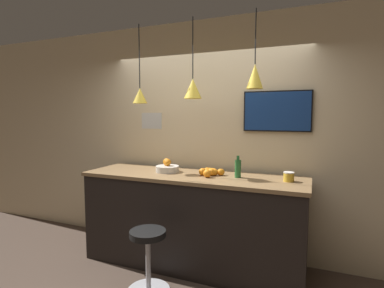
# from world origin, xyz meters

# --- Properties ---
(back_wall) EXTENTS (8.00, 0.06, 2.90)m
(back_wall) POSITION_xyz_m (0.00, 1.17, 1.45)
(back_wall) COLOR beige
(back_wall) RESTS_ON ground_plane
(service_counter) EXTENTS (2.53, 0.74, 1.06)m
(service_counter) POSITION_xyz_m (0.00, 0.69, 0.53)
(service_counter) COLOR black
(service_counter) RESTS_ON ground_plane
(bar_stool) EXTENTS (0.42, 0.42, 0.62)m
(bar_stool) POSITION_xyz_m (-0.19, 0.03, 0.40)
(bar_stool) COLOR #B7B7BC
(bar_stool) RESTS_ON ground_plane
(fruit_bowl) EXTENTS (0.28, 0.28, 0.16)m
(fruit_bowl) POSITION_xyz_m (-0.34, 0.74, 1.12)
(fruit_bowl) COLOR beige
(fruit_bowl) RESTS_ON service_counter
(orange_pile) EXTENTS (0.27, 0.25, 0.09)m
(orange_pile) POSITION_xyz_m (0.21, 0.72, 1.10)
(orange_pile) COLOR orange
(orange_pile) RESTS_ON service_counter
(juice_bottle) EXTENTS (0.07, 0.07, 0.24)m
(juice_bottle) POSITION_xyz_m (0.52, 0.74, 1.16)
(juice_bottle) COLOR #286B33
(juice_bottle) RESTS_ON service_counter
(spread_jar) EXTENTS (0.11, 0.11, 0.10)m
(spread_jar) POSITION_xyz_m (1.04, 0.74, 1.11)
(spread_jar) COLOR gold
(spread_jar) RESTS_ON service_counter
(pendant_lamp_left) EXTENTS (0.17, 0.17, 0.93)m
(pendant_lamp_left) POSITION_xyz_m (-0.68, 0.71, 1.97)
(pendant_lamp_left) COLOR black
(pendant_lamp_middle) EXTENTS (0.20, 0.20, 0.89)m
(pendant_lamp_middle) POSITION_xyz_m (0.00, 0.71, 2.03)
(pendant_lamp_middle) COLOR black
(pendant_lamp_right) EXTENTS (0.17, 0.17, 0.80)m
(pendant_lamp_right) POSITION_xyz_m (0.68, 0.71, 2.13)
(pendant_lamp_right) COLOR black
(mounted_tv) EXTENTS (0.75, 0.04, 0.46)m
(mounted_tv) POSITION_xyz_m (0.87, 1.12, 1.78)
(mounted_tv) COLOR black
(hanging_menu_board) EXTENTS (0.24, 0.01, 0.17)m
(hanging_menu_board) POSITION_xyz_m (-0.35, 0.40, 1.67)
(hanging_menu_board) COLOR silver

